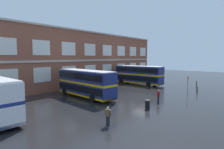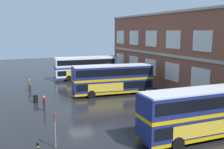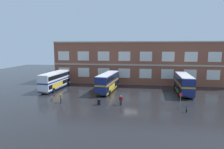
# 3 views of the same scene
# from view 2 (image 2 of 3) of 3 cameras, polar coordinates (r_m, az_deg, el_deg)

# --- Properties ---
(ground_plane) EXTENTS (120.00, 120.00, 0.00)m
(ground_plane) POSITION_cam_2_polar(r_m,az_deg,el_deg) (29.58, -3.14, -7.51)
(ground_plane) COLOR black
(double_decker_near) EXTENTS (3.40, 11.14, 4.07)m
(double_decker_near) POSITION_cam_2_polar(r_m,az_deg,el_deg) (47.48, -5.85, 1.57)
(double_decker_near) COLOR silver
(double_decker_near) RESTS_ON ground
(double_decker_middle) EXTENTS (3.85, 11.22, 4.07)m
(double_decker_middle) POSITION_cam_2_polar(r_m,az_deg,el_deg) (35.67, 0.16, -1.01)
(double_decker_middle) COLOR navy
(double_decker_middle) RESTS_ON ground
(double_decker_far) EXTENTS (3.22, 11.10, 4.07)m
(double_decker_far) POSITION_cam_2_polar(r_m,az_deg,el_deg) (22.50, 19.41, -7.84)
(double_decker_far) COLOR navy
(double_decker_far) RESTS_ON ground
(waiting_passenger) EXTENTS (0.63, 0.25, 1.70)m
(waiting_passenger) POSITION_cam_2_polar(r_m,az_deg,el_deg) (29.48, -14.70, -5.99)
(waiting_passenger) COLOR black
(waiting_passenger) RESTS_ON ground
(second_passenger) EXTENTS (0.31, 0.64, 1.70)m
(second_passenger) POSITION_cam_2_polar(r_m,az_deg,el_deg) (39.91, -17.66, -2.11)
(second_passenger) COLOR black
(second_passenger) RESTS_ON ground
(bus_stand_flag) EXTENTS (0.44, 0.10, 2.70)m
(bus_stand_flag) POSITION_cam_2_polar(r_m,az_deg,el_deg) (19.98, -12.44, -11.27)
(bus_stand_flag) COLOR slate
(bus_stand_flag) RESTS_ON ground
(station_litter_bin) EXTENTS (0.60, 0.60, 1.03)m
(station_litter_bin) POSITION_cam_2_polar(r_m,az_deg,el_deg) (33.16, -16.44, -5.09)
(station_litter_bin) COLOR black
(station_litter_bin) RESTS_ON ground
(safety_bollard_east) EXTENTS (0.19, 0.19, 0.95)m
(safety_bollard_east) POSITION_cam_2_polar(r_m,az_deg,el_deg) (19.59, -15.98, -15.48)
(safety_bollard_east) COLOR black
(safety_bollard_east) RESTS_ON ground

